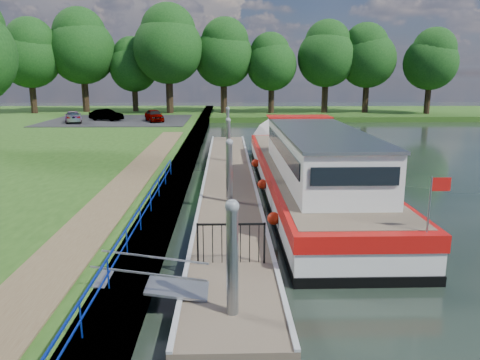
{
  "coord_description": "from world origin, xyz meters",
  "views": [
    {
      "loc": [
        -0.11,
        -9.7,
        5.46
      ],
      "look_at": [
        0.41,
        8.02,
        1.4
      ],
      "focal_mm": 35.0,
      "sensor_mm": 36.0,
      "label": 1
    }
  ],
  "objects_px": {
    "pontoon": "(229,182)",
    "car_a": "(154,115)",
    "car_c": "(73,117)",
    "car_b": "(106,115)",
    "barge": "(305,168)"
  },
  "relations": [
    {
      "from": "pontoon",
      "to": "car_a",
      "type": "xyz_separation_m",
      "value": [
        -7.18,
        23.52,
        1.24
      ]
    },
    {
      "from": "car_a",
      "to": "pontoon",
      "type": "bearing_deg",
      "value": -93.87
    },
    {
      "from": "pontoon",
      "to": "car_c",
      "type": "xyz_separation_m",
      "value": [
        -14.81,
        22.78,
        1.19
      ]
    },
    {
      "from": "pontoon",
      "to": "car_b",
      "type": "height_order",
      "value": "car_b"
    },
    {
      "from": "pontoon",
      "to": "barge",
      "type": "bearing_deg",
      "value": -18.16
    },
    {
      "from": "barge",
      "to": "car_c",
      "type": "bearing_deg",
      "value": 127.54
    },
    {
      "from": "car_b",
      "to": "barge",
      "type": "bearing_deg",
      "value": -126.84
    },
    {
      "from": "car_a",
      "to": "car_c",
      "type": "bearing_deg",
      "value": 164.69
    },
    {
      "from": "car_b",
      "to": "car_c",
      "type": "bearing_deg",
      "value": 145.26
    },
    {
      "from": "pontoon",
      "to": "car_c",
      "type": "relative_size",
      "value": 8.09
    },
    {
      "from": "barge",
      "to": "car_c",
      "type": "distance_m",
      "value": 30.22
    },
    {
      "from": "barge",
      "to": "car_a",
      "type": "bearing_deg",
      "value": 113.56
    },
    {
      "from": "barge",
      "to": "car_c",
      "type": "xyz_separation_m",
      "value": [
        -18.41,
        23.96,
        0.29
      ]
    },
    {
      "from": "pontoon",
      "to": "car_b",
      "type": "xyz_separation_m",
      "value": [
        -12.09,
        24.58,
        1.21
      ]
    },
    {
      "from": "car_a",
      "to": "car_c",
      "type": "height_order",
      "value": "car_a"
    }
  ]
}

